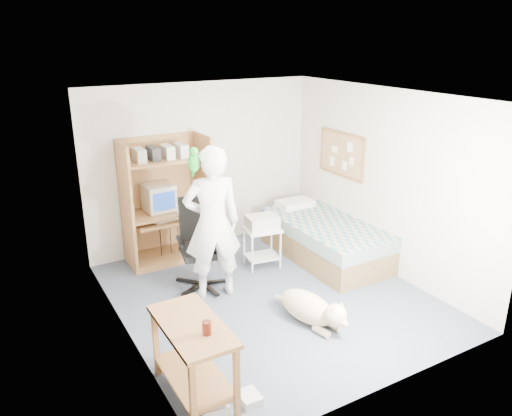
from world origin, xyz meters
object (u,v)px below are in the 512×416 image
at_px(office_chair, 201,256).
at_px(printer_cart, 262,241).
at_px(bed, 324,239).
at_px(computer_hutch, 166,205).
at_px(person, 212,223).
at_px(side_desk, 193,349).
at_px(dog, 311,308).

distance_m(office_chair, printer_cart, 0.99).
bearing_deg(bed, computer_hutch, 150.71).
bearing_deg(person, office_chair, -70.85).
xyz_separation_m(bed, printer_cart, (-0.95, 0.20, 0.10)).
xyz_separation_m(side_desk, dog, (1.64, 0.46, -0.31)).
xyz_separation_m(person, dog, (0.68, -1.15, -0.78)).
bearing_deg(computer_hutch, printer_cart, -41.13).
xyz_separation_m(side_desk, printer_cart, (1.90, 2.02, -0.11)).
distance_m(computer_hutch, dog, 2.68).
height_order(computer_hutch, side_desk, computer_hutch).
xyz_separation_m(bed, person, (-1.89, -0.20, 0.68)).
bearing_deg(dog, printer_cart, 69.13).
distance_m(side_desk, printer_cart, 2.78).
relative_size(computer_hutch, side_desk, 1.80).
bearing_deg(side_desk, person, 59.25).
xyz_separation_m(side_desk, office_chair, (0.92, 1.92, -0.08)).
distance_m(office_chair, person, 0.63).
bearing_deg(bed, person, -173.87).
bearing_deg(computer_hutch, bed, -29.29).
xyz_separation_m(bed, dog, (-1.21, -1.36, -0.10)).
relative_size(side_desk, office_chair, 0.86).
relative_size(office_chair, dog, 1.05).
bearing_deg(person, dog, 133.00).
relative_size(computer_hutch, office_chair, 1.55).
height_order(computer_hutch, office_chair, computer_hutch).
bearing_deg(bed, dog, -131.76).
distance_m(computer_hutch, printer_cart, 1.47).
relative_size(office_chair, person, 0.60).
relative_size(side_desk, person, 0.52).
height_order(computer_hutch, dog, computer_hutch).
bearing_deg(dog, side_desk, -175.53).
xyz_separation_m(computer_hutch, dog, (0.79, -2.48, -0.64)).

